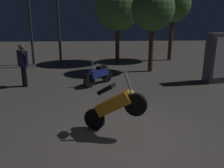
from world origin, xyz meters
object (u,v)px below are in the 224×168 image
at_px(motorcycle_blue_parked_left, 99,74).
at_px(streetlamp_near, 58,12).
at_px(kiosk_billboard, 224,58).
at_px(streetlamp_far, 29,6).
at_px(motorcycle_orange_foreground, 114,106).
at_px(person_rider_beside, 23,61).

distance_m(motorcycle_blue_parked_left, streetlamp_near, 4.95).
bearing_deg(kiosk_billboard, motorcycle_blue_parked_left, -12.04).
distance_m(motorcycle_blue_parked_left, streetlamp_far, 6.28).
relative_size(motorcycle_blue_parked_left, streetlamp_far, 0.26).
relative_size(motorcycle_orange_foreground, motorcycle_blue_parked_left, 1.26).
height_order(motorcycle_orange_foreground, streetlamp_far, streetlamp_far).
relative_size(streetlamp_near, streetlamp_far, 0.88).
bearing_deg(person_rider_beside, streetlamp_far, -133.12).
distance_m(streetlamp_near, streetlamp_far, 1.72).
bearing_deg(motorcycle_orange_foreground, streetlamp_near, 134.35).
height_order(streetlamp_near, kiosk_billboard, streetlamp_near).
xyz_separation_m(motorcycle_orange_foreground, kiosk_billboard, (4.96, 4.52, 0.31)).
xyz_separation_m(motorcycle_orange_foreground, streetlamp_near, (-2.52, 8.04, 2.15)).
bearing_deg(person_rider_beside, kiosk_billboard, 129.39).
bearing_deg(motorcycle_blue_parked_left, streetlamp_near, -108.29).
height_order(motorcycle_orange_foreground, kiosk_billboard, kiosk_billboard).
xyz_separation_m(person_rider_beside, streetlamp_far, (-0.74, 4.31, 2.18)).
height_order(motorcycle_orange_foreground, motorcycle_blue_parked_left, motorcycle_orange_foreground).
xyz_separation_m(person_rider_beside, streetlamp_near, (0.88, 3.85, 1.86)).
relative_size(motorcycle_blue_parked_left, person_rider_beside, 0.75).
bearing_deg(kiosk_billboard, motorcycle_orange_foreground, 27.93).
relative_size(motorcycle_orange_foreground, kiosk_billboard, 0.78).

